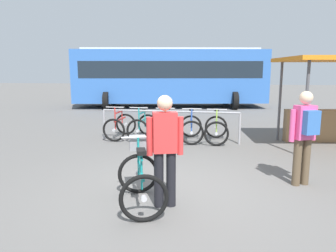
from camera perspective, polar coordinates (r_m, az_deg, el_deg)
name	(u,v)px	position (r m, az deg, el deg)	size (l,w,h in m)	color
ground_plane	(177,190)	(5.45, 1.66, -11.38)	(80.00, 80.00, 0.00)	#605E5B
bike_rack_rail	(169,117)	(8.86, 0.25, 1.57)	(3.91, 0.19, 0.88)	#99999E
racked_bike_red	(120,126)	(9.45, -8.58, 0.05)	(0.72, 1.15, 0.98)	black
racked_bike_teal	(143,126)	(9.25, -4.47, -0.08)	(0.74, 1.13, 0.97)	black
racked_bike_orange	(167,127)	(9.10, -0.21, -0.22)	(0.70, 1.14, 0.98)	black
racked_bike_blue	(191,128)	(9.00, 4.18, -0.36)	(0.76, 1.17, 0.98)	black
racked_bike_lime	(216,129)	(8.96, 8.63, -0.50)	(0.67, 1.11, 0.98)	black
featured_bicycle	(140,175)	(4.79, -5.00, -8.79)	(0.96, 1.25, 0.97)	black
person_with_featured_bike	(165,146)	(4.57, -0.56, -3.66)	(0.51, 0.28, 1.64)	black
pedestrian_with_backpack	(304,132)	(5.89, 23.26, -1.07)	(0.49, 0.43, 1.64)	brown
bus_distant	(170,75)	(17.26, 0.39, 9.21)	(10.27, 4.44, 3.08)	#3366B7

